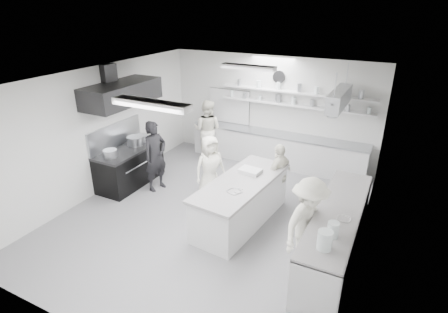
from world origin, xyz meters
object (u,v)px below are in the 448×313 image
at_px(right_counter, 336,234).
at_px(cook_stove, 155,156).
at_px(cook_back, 207,130).
at_px(back_counter, 275,149).
at_px(stove, 130,167).
at_px(prep_island, 241,202).

bearing_deg(right_counter, cook_stove, 171.46).
bearing_deg(cook_back, cook_stove, 76.99).
distance_m(back_counter, right_counter, 4.13).
height_order(stove, cook_back, cook_back).
height_order(cook_stove, cook_back, cook_back).
bearing_deg(cook_back, stove, 59.10).
relative_size(prep_island, cook_stove, 1.42).
bearing_deg(prep_island, back_counter, 102.45).
xyz_separation_m(back_counter, right_counter, (2.35, -3.40, 0.01)).
bearing_deg(prep_island, cook_stove, 176.70).
distance_m(back_counter, cook_back, 2.05).
distance_m(stove, right_counter, 5.28).
height_order(prep_island, cook_back, cook_back).
height_order(right_counter, cook_stove, cook_stove).
bearing_deg(prep_island, right_counter, -1.79).
bearing_deg(back_counter, cook_stove, -127.80).
xyz_separation_m(right_counter, cook_back, (-4.30, 2.94, 0.41)).
height_order(back_counter, cook_back, cook_back).
xyz_separation_m(cook_stove, cook_back, (0.17, 2.27, 0.00)).
bearing_deg(back_counter, stove, -136.01).
distance_m(cook_stove, cook_back, 2.28).
relative_size(back_counter, prep_island, 2.01).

